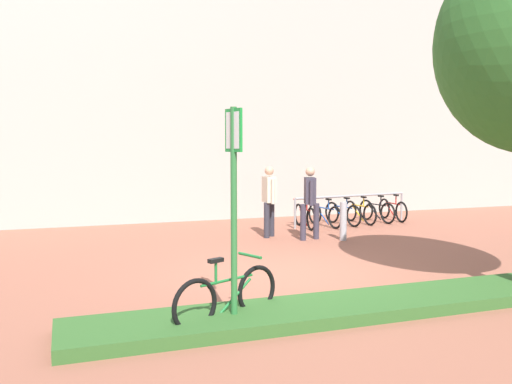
% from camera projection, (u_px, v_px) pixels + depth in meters
% --- Properties ---
extents(ground_plane, '(60.00, 60.00, 0.00)m').
position_uv_depth(ground_plane, '(286.00, 275.00, 9.42)').
color(ground_plane, '#9E5B47').
extents(building_facade, '(28.00, 1.20, 10.00)m').
position_uv_depth(building_facade, '(187.00, 51.00, 16.14)').
color(building_facade, '#B2ADA3').
rests_on(building_facade, ground).
extents(planter_strip, '(7.00, 1.10, 0.16)m').
position_uv_depth(planter_strip, '(334.00, 309.00, 7.22)').
color(planter_strip, '#336028').
rests_on(planter_strip, ground).
extents(parking_sign_post, '(0.11, 0.36, 2.70)m').
position_uv_depth(parking_sign_post, '(234.00, 186.00, 6.61)').
color(parking_sign_post, '#2D7238').
rests_on(parking_sign_post, ground).
extents(bike_at_sign, '(1.56, 0.74, 0.86)m').
position_uv_depth(bike_at_sign, '(227.00, 296.00, 6.86)').
color(bike_at_sign, black).
rests_on(bike_at_sign, ground).
extents(bike_rack_cluster, '(3.73, 1.99, 0.83)m').
position_uv_depth(bike_rack_cluster, '(351.00, 212.00, 15.37)').
color(bike_rack_cluster, '#99999E').
rests_on(bike_rack_cluster, ground).
extents(bollard_steel, '(0.16, 0.16, 0.90)m').
position_uv_depth(bollard_steel, '(343.00, 221.00, 12.78)').
color(bollard_steel, '#ADADB2').
rests_on(bollard_steel, ground).
extents(person_suited_dark, '(0.51, 0.59, 1.72)m').
position_uv_depth(person_suited_dark, '(310.00, 198.00, 12.81)').
color(person_suited_dark, '#383342').
rests_on(person_suited_dark, ground).
extents(person_shirt_white, '(0.33, 0.61, 1.72)m').
position_uv_depth(person_shirt_white, '(269.00, 197.00, 13.17)').
color(person_shirt_white, '#2D2D38').
rests_on(person_shirt_white, ground).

